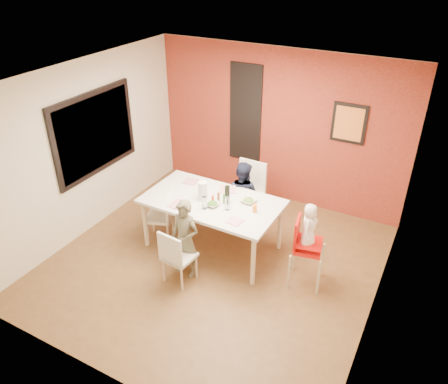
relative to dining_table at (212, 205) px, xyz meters
The scene contains 35 objects.
ground 0.86m from the dining_table, 56.62° to the right, with size 4.50×4.50×0.00m, color brown.
ceiling 1.98m from the dining_table, 56.62° to the right, with size 4.50×4.50×0.02m, color white.
wall_back 2.02m from the dining_table, 83.61° to the left, with size 4.50×0.02×2.70m, color beige.
wall_front 2.65m from the dining_table, 85.22° to the right, with size 4.50×0.02×2.70m, color beige.
wall_left 2.14m from the dining_table, behind, with size 0.02×4.50×2.70m, color beige.
wall_right 2.56m from the dining_table, ahead, with size 0.02×4.50×2.70m, color beige.
brick_accent_wall 2.00m from the dining_table, 83.54° to the left, with size 4.50×0.02×2.70m, color maroon.
picture_window_frame 2.16m from the dining_table, behind, with size 0.05×1.70×1.30m, color black.
picture_window_pane 2.14m from the dining_table, behind, with size 0.02×1.55×1.15m, color black.
glassblock_strip 2.06m from the dining_table, 101.51° to the left, with size 0.55×0.03×1.70m, color silver.
glassblock_surround 2.06m from the dining_table, 101.54° to the left, with size 0.60×0.03×1.76m, color black.
art_print_frame 2.52m from the dining_table, 53.07° to the left, with size 0.54×0.03×0.64m, color black.
art_print_canvas 2.51m from the dining_table, 52.85° to the left, with size 0.44×0.01×0.54m, color orange.
dining_table is the anchor object (origin of this frame).
chair_near 1.00m from the dining_table, 91.69° to the right, with size 0.43×0.43×0.84m.
chair_far 0.99m from the dining_table, 81.33° to the left, with size 0.50×0.50×1.04m.
chair_left 0.84m from the dining_table, 167.45° to the right, with size 0.51×0.51×0.85m.
high_chair 1.49m from the dining_table, ahead, with size 0.49×0.49×1.01m.
child_near 0.74m from the dining_table, 91.61° to the right, with size 0.43×0.28×1.18m, color brown.
child_far 0.75m from the dining_table, 78.52° to the left, with size 0.57×0.45×1.18m, color #161B32.
toddler 1.52m from the dining_table, ahead, with size 0.32×0.21×0.65m, color white.
plate_near_left 0.50m from the dining_table, 136.33° to the right, with size 0.25×0.25×0.01m, color white.
plate_far_mid 0.40m from the dining_table, 81.74° to the left, with size 0.24×0.24×0.01m, color white.
plate_near_right 0.65m from the dining_table, 31.48° to the right, with size 0.20×0.20×0.01m, color white.
plate_far_left 0.67m from the dining_table, 149.97° to the left, with size 0.21×0.21×0.01m, color silver.
salad_bowl_a 0.18m from the dining_table, 57.89° to the right, with size 0.20×0.20×0.05m, color white.
salad_bowl_b 0.54m from the dining_table, 23.10° to the left, with size 0.23×0.23×0.06m, color white.
wine_bottle 0.32m from the dining_table, 11.12° to the left, with size 0.07×0.07×0.27m, color black.
wine_glass_a 0.30m from the dining_table, 85.58° to the right, with size 0.07×0.07×0.20m, color white.
wine_glass_b 0.38m from the dining_table, 19.91° to the right, with size 0.07×0.07×0.20m, color silver.
paper_towel_roll 0.26m from the dining_table, 159.74° to the right, with size 0.13×0.13×0.29m, color silver.
condiment_red 0.17m from the dining_table, 52.36° to the right, with size 0.03×0.03×0.14m, color red.
condiment_green 0.25m from the dining_table, ahead, with size 0.04×0.04×0.15m, color #2B7226.
condiment_brown 0.18m from the dining_table, ahead, with size 0.04×0.04×0.15m, color brown.
sippy_cup 0.69m from the dining_table, ahead, with size 0.07×0.07×0.11m, color orange.
Camera 1 is at (2.53, -4.41, 4.15)m, focal length 35.00 mm.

